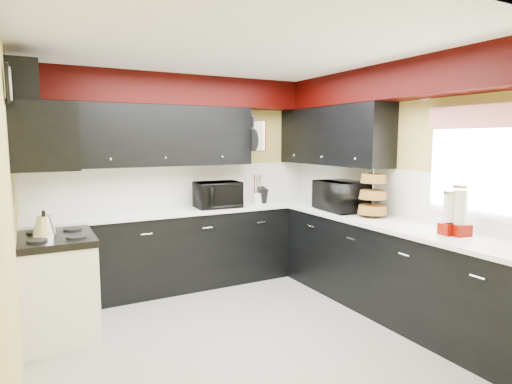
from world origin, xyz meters
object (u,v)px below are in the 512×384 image
(microwave, at_px, (341,196))
(kettle, at_px, (44,226))
(utensil_crock, at_px, (257,198))
(knife_block, at_px, (262,195))
(toaster_oven, at_px, (218,195))

(microwave, bearing_deg, kettle, 89.56)
(utensil_crock, height_order, kettle, kettle)
(utensil_crock, relative_size, knife_block, 0.67)
(toaster_oven, xyz_separation_m, microwave, (1.16, -0.90, 0.02))
(knife_block, xyz_separation_m, kettle, (-2.54, -0.68, -0.03))
(microwave, relative_size, knife_block, 3.01)
(toaster_oven, distance_m, microwave, 1.47)
(microwave, xyz_separation_m, kettle, (-3.08, 0.25, -0.10))
(knife_block, bearing_deg, utensil_crock, -179.74)
(knife_block, bearing_deg, microwave, -63.71)
(utensil_crock, height_order, knife_block, knife_block)
(microwave, height_order, kettle, microwave)
(kettle, bearing_deg, microwave, -4.71)
(toaster_oven, height_order, kettle, toaster_oven)
(knife_block, bearing_deg, kettle, -168.30)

